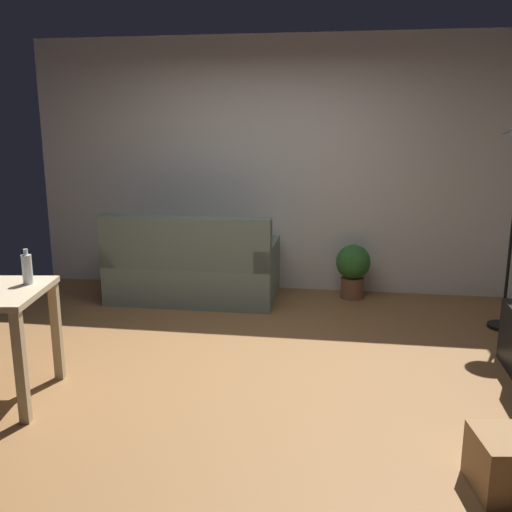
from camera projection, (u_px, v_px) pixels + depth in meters
ground_plane at (233, 367)px, 4.30m from camera, size 5.20×4.40×0.02m
wall_rear at (270, 166)px, 6.10m from camera, size 5.20×0.10×2.70m
couch at (193, 271)px, 5.86m from camera, size 1.71×0.84×0.92m
potted_plant at (353, 267)px, 5.91m from camera, size 0.36×0.36×0.57m
bottle_clear at (27, 269)px, 3.74m from camera, size 0.07×0.07×0.24m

